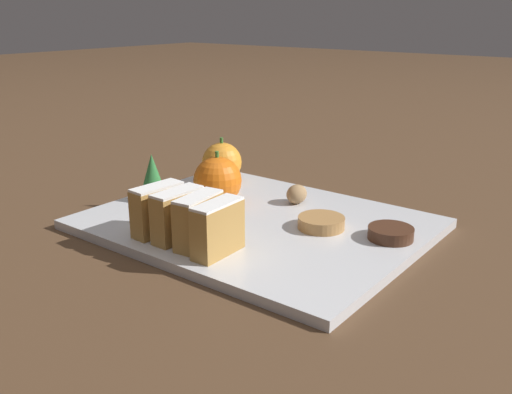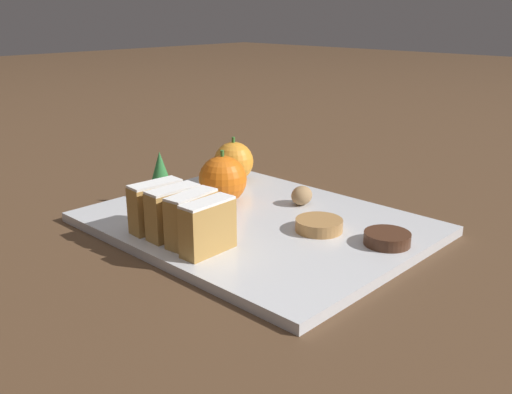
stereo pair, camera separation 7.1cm
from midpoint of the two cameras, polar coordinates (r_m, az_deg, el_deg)
The scene contains 12 objects.
ground_plane at distance 0.73m, azimuth 2.81°, elevation -3.19°, with size 6.00×6.00×0.00m, color #513823.
serving_platter at distance 0.72m, azimuth 2.82°, elevation -2.75°, with size 0.32×0.40×0.01m.
stollen_slice_front at distance 0.62m, azimuth -1.54°, elevation -3.06°, with size 0.07×0.03×0.06m.
stollen_slice_second at distance 0.64m, azimuth -3.26°, elevation -2.23°, with size 0.07×0.03×0.06m.
stollen_slice_third at distance 0.66m, azimuth -5.22°, elevation -1.58°, with size 0.07×0.03×0.06m.
stollen_slice_fourth at distance 0.68m, azimuth -7.05°, elevation -0.96°, with size 0.07×0.03×0.06m.
orange_near at distance 0.88m, azimuth 0.07°, elevation 3.53°, with size 0.06×0.06×0.07m.
orange_far at distance 0.77m, azimuth -0.72°, elevation 1.72°, with size 0.07×0.07×0.07m.
walnut at distance 0.78m, azimuth 7.22°, elevation 0.11°, with size 0.03×0.03×0.03m.
chocolate_cookie at distance 0.67m, azimuth 15.99°, elevation -4.07°, with size 0.05×0.05×0.01m.
gingerbread_cookie at distance 0.69m, azimuth 9.27°, elevation -2.83°, with size 0.06×0.06×0.01m.
evergreen_sprig at distance 0.80m, azimuth -7.04°, elevation 2.18°, with size 0.04×0.04×0.07m.
Camera 2 is at (-0.49, -0.47, 0.27)m, focal length 40.00 mm.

